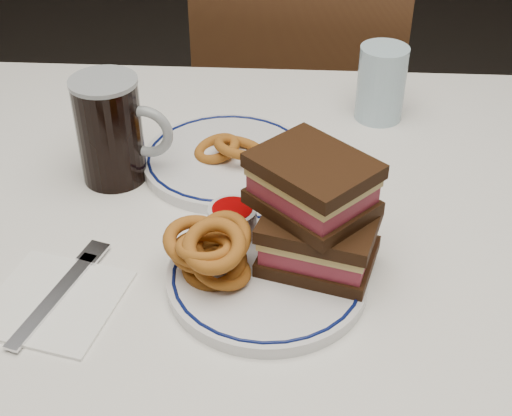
# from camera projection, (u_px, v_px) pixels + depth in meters

# --- Properties ---
(dining_table) EXTENTS (1.27, 0.87, 0.75)m
(dining_table) POSITION_uv_depth(u_px,v_px,m) (217.00, 262.00, 1.04)
(dining_table) COLOR silver
(dining_table) RESTS_ON floor
(chair_far) EXTENTS (0.54, 0.54, 1.01)m
(chair_far) POSITION_uv_depth(u_px,v_px,m) (304.00, 84.00, 1.71)
(chair_far) COLOR #412115
(chair_far) RESTS_ON floor
(main_plate) EXTENTS (0.24, 0.24, 0.02)m
(main_plate) POSITION_uv_depth(u_px,v_px,m) (267.00, 277.00, 0.85)
(main_plate) COLOR white
(main_plate) RESTS_ON dining_table
(reuben_sandwich) EXTENTS (0.17, 0.17, 0.14)m
(reuben_sandwich) POSITION_uv_depth(u_px,v_px,m) (316.00, 212.00, 0.83)
(reuben_sandwich) COLOR black
(reuben_sandwich) RESTS_ON main_plate
(onion_rings_main) EXTENTS (0.11, 0.11, 0.09)m
(onion_rings_main) POSITION_uv_depth(u_px,v_px,m) (210.00, 250.00, 0.82)
(onion_rings_main) COLOR brown
(onion_rings_main) RESTS_ON main_plate
(ketchup_ramekin) EXTENTS (0.06, 0.06, 0.04)m
(ketchup_ramekin) POSITION_uv_depth(u_px,v_px,m) (232.00, 219.00, 0.89)
(ketchup_ramekin) COLOR silver
(ketchup_ramekin) RESTS_ON main_plate
(beer_mug) EXTENTS (0.14, 0.09, 0.15)m
(beer_mug) POSITION_uv_depth(u_px,v_px,m) (112.00, 130.00, 0.99)
(beer_mug) COLOR black
(beer_mug) RESTS_ON dining_table
(water_glass) EXTENTS (0.08, 0.08, 0.12)m
(water_glass) POSITION_uv_depth(u_px,v_px,m) (381.00, 83.00, 1.14)
(water_glass) COLOR #A9C8DA
(water_glass) RESTS_ON dining_table
(far_plate) EXTENTS (0.25, 0.25, 0.02)m
(far_plate) POSITION_uv_depth(u_px,v_px,m) (228.00, 159.00, 1.05)
(far_plate) COLOR white
(far_plate) RESTS_ON dining_table
(onion_rings_far) EXTENTS (0.11, 0.08, 0.05)m
(onion_rings_far) POSITION_uv_depth(u_px,v_px,m) (228.00, 148.00, 1.04)
(onion_rings_far) COLOR brown
(onion_rings_far) RESTS_ON far_plate
(napkin_fork) EXTENTS (0.17, 0.19, 0.01)m
(napkin_fork) POSITION_uv_depth(u_px,v_px,m) (56.00, 299.00, 0.83)
(napkin_fork) COLOR white
(napkin_fork) RESTS_ON dining_table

